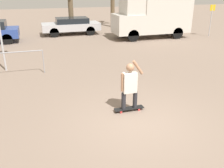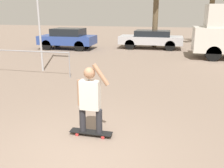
{
  "view_description": "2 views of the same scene",
  "coord_description": "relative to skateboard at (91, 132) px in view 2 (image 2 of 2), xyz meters",
  "views": [
    {
      "loc": [
        -2.57,
        -5.92,
        3.74
      ],
      "look_at": [
        -0.36,
        1.41,
        0.7
      ],
      "focal_mm": 40.0,
      "sensor_mm": 36.0,
      "label": 1
    },
    {
      "loc": [
        1.63,
        -4.1,
        2.71
      ],
      "look_at": [
        0.25,
        1.72,
        0.94
      ],
      "focal_mm": 40.0,
      "sensor_mm": 36.0,
      "label": 2
    }
  ],
  "objects": [
    {
      "name": "person_skateboarder",
      "position": [
        -0.0,
        0.0,
        0.86
      ],
      "size": [
        0.72,
        0.25,
        1.58
      ],
      "color": "#28282D",
      "rests_on": "skateboard"
    },
    {
      "name": "parked_car_silver",
      "position": [
        0.17,
        13.83,
        0.66
      ],
      "size": [
        4.55,
        1.9,
        1.32
      ],
      "color": "black",
      "rests_on": "ground_plane"
    },
    {
      "name": "ground_plane",
      "position": [
        -0.0,
        -0.72,
        -0.08
      ],
      "size": [
        80.0,
        80.0,
        0.0
      ],
      "primitive_type": "plane",
      "color": "gray"
    },
    {
      "name": "plaza_railing_segment",
      "position": [
        -4.5,
        4.6,
        0.83
      ],
      "size": [
        4.22,
        0.05,
        1.08
      ],
      "color": "#99999E",
      "rests_on": "ground_plane"
    },
    {
      "name": "parked_car_blue",
      "position": [
        -5.71,
        12.22,
        0.72
      ],
      "size": [
        3.96,
        1.92,
        1.48
      ],
      "color": "black",
      "rests_on": "ground_plane"
    },
    {
      "name": "skateboard",
      "position": [
        0.0,
        0.0,
        0.0
      ],
      "size": [
        0.96,
        0.23,
        0.09
      ],
      "color": "black",
      "rests_on": "ground_plane"
    }
  ]
}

